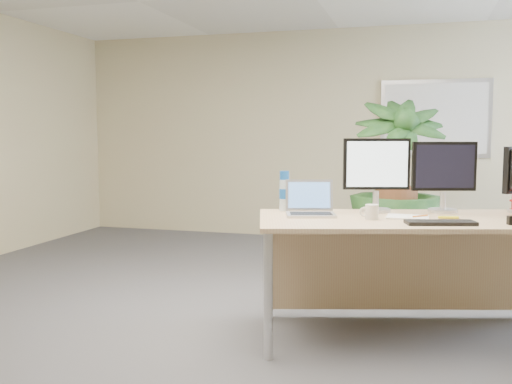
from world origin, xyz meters
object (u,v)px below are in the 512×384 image
(floor_plant, at_px, (396,198))
(laptop, at_px, (310,206))
(desk, at_px, (414,241))
(monitor_left, at_px, (376,170))
(monitor_right, at_px, (444,172))

(floor_plant, bearing_deg, laptop, -106.22)
(desk, height_order, laptop, laptop)
(monitor_left, height_order, monitor_right, monitor_left)
(floor_plant, distance_m, monitor_left, 1.50)
(floor_plant, xyz_separation_m, monitor_left, (-0.09, -1.45, 0.36))
(floor_plant, distance_m, monitor_right, 1.43)
(desk, distance_m, floor_plant, 1.59)
(desk, distance_m, laptop, 0.75)
(monitor_right, bearing_deg, desk, -128.59)
(monitor_left, bearing_deg, laptop, -145.66)
(desk, xyz_separation_m, monitor_left, (-0.27, 0.13, 0.47))
(floor_plant, relative_size, monitor_left, 2.88)
(floor_plant, xyz_separation_m, laptop, (-0.51, -1.74, 0.12))
(desk, bearing_deg, monitor_left, 155.13)
(desk, xyz_separation_m, laptop, (-0.69, -0.16, 0.23))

